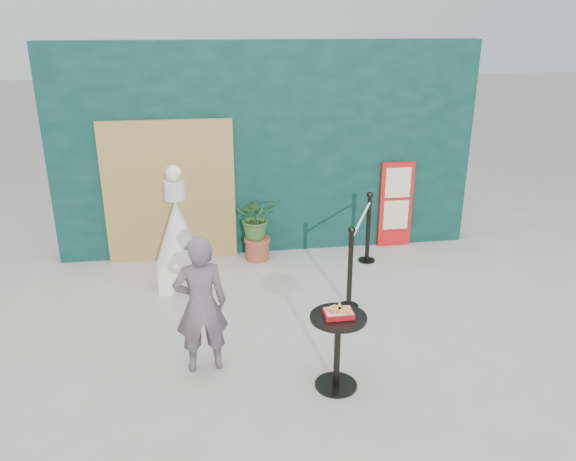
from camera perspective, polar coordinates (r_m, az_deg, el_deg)
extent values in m
plane|color=#ADAAA5|center=(5.79, 1.83, -13.53)|extent=(60.00, 60.00, 0.00)
cube|color=#092829|center=(8.10, -2.09, 8.16)|extent=(6.00, 0.30, 3.00)
cube|color=tan|center=(7.99, -11.91, 3.83)|extent=(1.80, 0.08, 2.00)
imported|color=#63555D|center=(5.46, -8.84, -7.48)|extent=(0.54, 0.39, 1.40)
cube|color=red|center=(8.57, 10.88, 2.60)|extent=(0.50, 0.06, 1.30)
cube|color=beige|center=(8.43, 11.11, 4.79)|extent=(0.38, 0.02, 0.45)
cube|color=beige|center=(8.58, 10.89, 1.58)|extent=(0.38, 0.02, 0.45)
cube|color=red|center=(8.70, 10.73, -0.60)|extent=(0.38, 0.02, 0.18)
cube|color=white|center=(7.42, -10.83, -4.49)|extent=(0.54, 0.54, 0.29)
cone|color=silver|center=(7.19, -11.14, -0.24)|extent=(0.63, 0.63, 0.88)
cylinder|color=beige|center=(7.01, -11.45, 4.03)|extent=(0.25, 0.25, 0.24)
sphere|color=silver|center=(6.96, -11.58, 5.73)|extent=(0.20, 0.20, 0.20)
cylinder|color=black|center=(5.53, 4.89, -15.35)|extent=(0.40, 0.40, 0.02)
cylinder|color=black|center=(5.33, 5.01, -12.31)|extent=(0.06, 0.06, 0.72)
cylinder|color=black|center=(5.14, 5.14, -8.80)|extent=(0.52, 0.52, 0.03)
cube|color=#AC1219|center=(5.12, 5.15, -8.41)|extent=(0.26, 0.19, 0.05)
cube|color=#F34120|center=(5.10, 5.16, -8.14)|extent=(0.24, 0.17, 0.00)
cube|color=#E19352|center=(5.10, 4.70, -7.97)|extent=(0.15, 0.14, 0.02)
cube|color=#DBBC50|center=(5.09, 5.77, -8.05)|extent=(0.13, 0.13, 0.02)
cone|color=yellow|center=(5.14, 5.26, -7.54)|extent=(0.06, 0.06, 0.06)
cylinder|color=#984331|center=(8.09, -3.14, -1.97)|extent=(0.34, 0.34, 0.28)
cylinder|color=brown|center=(8.03, -3.16, -0.89)|extent=(0.38, 0.38, 0.05)
imported|color=#315C27|center=(7.91, -3.21, 1.37)|extent=(0.56, 0.49, 0.62)
cylinder|color=black|center=(6.87, 6.17, -7.65)|extent=(0.24, 0.24, 0.02)
cylinder|color=black|center=(6.66, 6.32, -4.09)|extent=(0.06, 0.06, 0.96)
sphere|color=black|center=(6.46, 6.50, 0.02)|extent=(0.09, 0.09, 0.09)
cylinder|color=black|center=(8.14, 7.98, -3.01)|extent=(0.24, 0.24, 0.02)
cylinder|color=black|center=(7.97, 8.15, 0.08)|extent=(0.06, 0.06, 0.96)
sphere|color=black|center=(7.80, 8.34, 3.59)|extent=(0.09, 0.09, 0.09)
cylinder|color=white|center=(7.16, 7.46, 1.14)|extent=(0.63, 1.31, 0.03)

